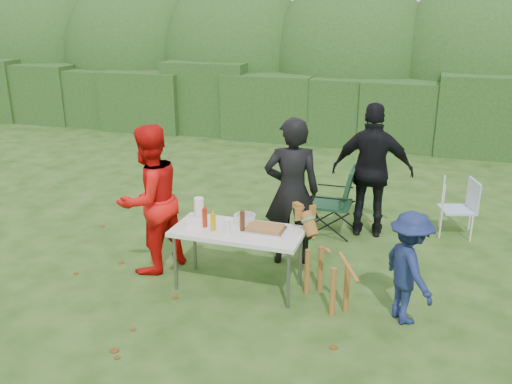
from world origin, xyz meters
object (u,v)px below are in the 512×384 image
(person_cook, at_px, (292,192))
(person_black_puffy, at_px, (372,171))
(child, at_px, (409,268))
(camping_chair, at_px, (332,200))
(mustard_bottle, at_px, (213,222))
(ketchup_bottle, at_px, (205,218))
(beer_bottle, at_px, (242,221))
(person_red_jacket, at_px, (150,200))
(folding_table, at_px, (238,234))
(dog, at_px, (327,263))
(lawn_chair, at_px, (457,207))
(paper_towel_roll, at_px, (199,208))

(person_cook, distance_m, person_black_puffy, 1.50)
(child, distance_m, camping_chair, 2.40)
(person_cook, relative_size, mustard_bottle, 9.58)
(ketchup_bottle, height_order, beer_bottle, beer_bottle)
(ketchup_bottle, bearing_deg, mustard_bottle, -28.15)
(beer_bottle, bearing_deg, person_red_jacket, 173.37)
(beer_bottle, bearing_deg, camping_chair, 71.17)
(mustard_bottle, bearing_deg, beer_bottle, 16.80)
(child, bearing_deg, ketchup_bottle, 54.43)
(folding_table, distance_m, dog, 1.07)
(person_black_puffy, height_order, camping_chair, person_black_puffy)
(person_black_puffy, height_order, ketchup_bottle, person_black_puffy)
(camping_chair, bearing_deg, lawn_chair, -164.60)
(person_black_puffy, xyz_separation_m, ketchup_bottle, (-1.67, -2.13, -0.12))
(ketchup_bottle, bearing_deg, camping_chair, 60.67)
(beer_bottle, distance_m, paper_towel_roll, 0.65)
(person_red_jacket, relative_size, camping_chair, 1.83)
(person_cook, relative_size, lawn_chair, 2.30)
(dog, bearing_deg, person_red_jacket, 40.75)
(child, xyz_separation_m, lawn_chair, (0.56, 2.60, -0.19))
(child, bearing_deg, person_cook, 23.35)
(camping_chair, bearing_deg, ketchup_bottle, 59.71)
(lawn_chair, height_order, ketchup_bottle, ketchup_bottle)
(dog, bearing_deg, ketchup_bottle, 45.19)
(paper_towel_roll, bearing_deg, lawn_chair, 37.01)
(child, distance_m, paper_towel_roll, 2.51)
(person_red_jacket, xyz_separation_m, person_black_puffy, (2.47, 1.95, 0.04))
(person_red_jacket, bearing_deg, paper_towel_roll, 116.93)
(child, bearing_deg, person_black_puffy, -17.18)
(person_cook, bearing_deg, beer_bottle, 51.54)
(folding_table, xyz_separation_m, lawn_chair, (2.48, 2.48, -0.27))
(beer_bottle, bearing_deg, folding_table, 168.97)
(camping_chair, relative_size, paper_towel_roll, 3.90)
(person_cook, relative_size, child, 1.57)
(lawn_chair, height_order, paper_towel_roll, paper_towel_roll)
(person_black_puffy, bearing_deg, camping_chair, 8.77)
(dog, bearing_deg, person_cook, -9.38)
(dog, height_order, beer_bottle, beer_bottle)
(dog, distance_m, camping_chair, 2.03)
(person_black_puffy, bearing_deg, lawn_chair, -165.85)
(person_black_puffy, distance_m, dog, 2.19)
(child, relative_size, camping_chair, 1.20)
(beer_bottle, bearing_deg, mustard_bottle, -163.20)
(folding_table, distance_m, person_red_jacket, 1.23)
(person_red_jacket, xyz_separation_m, mustard_bottle, (0.93, -0.24, -0.09))
(lawn_chair, distance_m, mustard_bottle, 3.79)
(paper_towel_roll, bearing_deg, ketchup_bottle, -52.73)
(child, relative_size, beer_bottle, 5.09)
(person_cook, bearing_deg, paper_towel_roll, 18.25)
(person_black_puffy, bearing_deg, child, 102.46)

